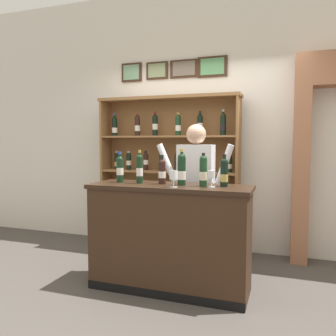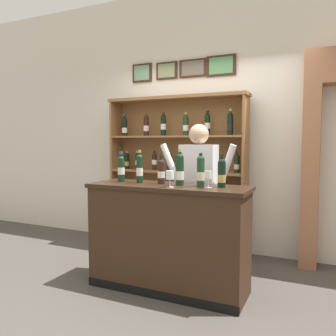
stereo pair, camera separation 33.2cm
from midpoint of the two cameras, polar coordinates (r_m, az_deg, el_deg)
ground_plane at (r=3.58m, az=-1.72°, el=-19.58°), size 14.00×14.00×0.02m
back_wall at (r=4.69m, az=4.74°, el=8.06°), size 12.00×0.19×3.49m
wine_shelf at (r=4.57m, az=-1.94°, el=-0.37°), size 1.90×0.32×2.03m
tasting_counter at (r=3.42m, az=-2.56°, el=-11.41°), size 1.57×0.53×1.03m
shopkeeper at (r=3.76m, az=2.11°, el=-2.36°), size 0.89×0.22×1.63m
tasting_bottle_riserva at (r=3.56m, az=-10.61°, el=-0.07°), size 0.07×0.07×0.31m
tasting_bottle_prosecco at (r=3.45m, az=-7.48°, el=-0.07°), size 0.07×0.07×0.33m
tasting_bottle_super_tuscan at (r=3.37m, az=-3.80°, el=-0.52°), size 0.07×0.07×0.29m
tasting_bottle_rosso at (r=3.27m, az=-0.62°, el=-0.20°), size 0.08×0.08×0.35m
tasting_bottle_vin_santo at (r=3.20m, az=2.90°, el=-0.46°), size 0.07×0.07×0.31m
tasting_bottle_chianti at (r=3.19m, az=6.35°, el=-0.72°), size 0.07×0.07×0.30m
wine_glass_right at (r=3.12m, az=-2.11°, el=-1.35°), size 0.08×0.08×0.15m
wine_glass_spare at (r=3.13m, az=4.22°, el=-1.23°), size 0.07×0.07×0.15m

